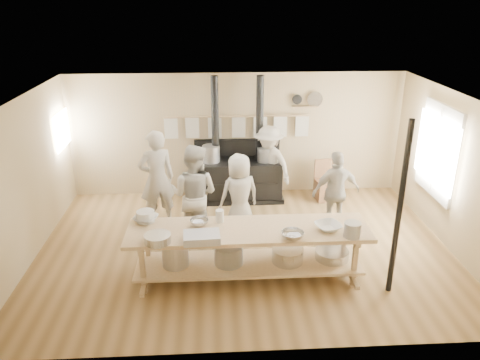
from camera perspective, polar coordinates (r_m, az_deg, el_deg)
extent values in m
plane|color=brown|center=(8.16, 0.53, -8.28)|extent=(7.00, 7.00, 0.00)
plane|color=tan|center=(9.95, -0.41, 5.55)|extent=(7.00, 0.00, 7.00)
plane|color=tan|center=(5.35, 2.40, -9.68)|extent=(7.00, 0.00, 7.00)
plane|color=tan|center=(8.15, -24.81, -0.32)|extent=(0.00, 5.00, 5.00)
plane|color=tan|center=(8.56, 24.65, 0.72)|extent=(0.00, 5.00, 5.00)
plane|color=#BFB28E|center=(7.21, 0.60, 9.88)|extent=(7.00, 7.00, 0.00)
cube|color=beige|center=(8.98, 23.00, 3.29)|extent=(0.06, 1.35, 1.65)
plane|color=white|center=(8.96, 22.77, 3.29)|extent=(0.00, 1.50, 1.50)
cube|color=beige|center=(8.96, 22.71, 3.29)|extent=(0.02, 0.03, 1.50)
plane|color=white|center=(9.83, -20.88, 5.71)|extent=(0.00, 0.90, 0.90)
cube|color=black|center=(9.86, -0.28, 0.01)|extent=(1.80, 0.70, 0.85)
cube|color=black|center=(10.00, -0.27, -1.99)|extent=(1.90, 0.75, 0.10)
cube|color=black|center=(9.93, -0.38, 4.00)|extent=(1.80, 0.12, 0.35)
cylinder|color=black|center=(9.49, -3.05, 7.36)|extent=(0.15, 0.15, 1.75)
cylinder|color=black|center=(9.53, 2.42, 7.45)|extent=(0.15, 0.15, 1.75)
cylinder|color=#B2B2B7|center=(9.64, -3.56, 3.22)|extent=(0.36, 0.36, 0.34)
cylinder|color=gray|center=(9.65, 3.00, 3.13)|extent=(0.30, 0.30, 0.30)
cylinder|color=#9D8459|center=(9.74, -0.39, 7.75)|extent=(3.00, 0.04, 0.04)
cube|color=silver|center=(9.82, -8.32, 6.32)|extent=(0.28, 0.01, 0.46)
cube|color=silver|center=(9.79, -5.68, 6.39)|extent=(0.28, 0.01, 0.46)
cube|color=silver|center=(9.79, -3.03, 6.46)|extent=(0.28, 0.01, 0.46)
cube|color=silver|center=(9.80, -0.39, 6.51)|extent=(0.28, 0.01, 0.46)
cube|color=silver|center=(9.83, 2.25, 6.54)|extent=(0.28, 0.01, 0.46)
cube|color=silver|center=(9.88, 4.87, 6.56)|extent=(0.28, 0.01, 0.46)
cube|color=silver|center=(9.96, 7.45, 6.57)|extent=(0.28, 0.01, 0.46)
cube|color=#9D8459|center=(9.89, 7.83, 8.84)|extent=(0.50, 0.14, 0.03)
cylinder|color=black|center=(9.85, 6.98, 9.72)|extent=(0.20, 0.04, 0.20)
cylinder|color=silver|center=(9.92, 9.12, 9.70)|extent=(0.32, 0.03, 0.32)
cube|color=#9D8459|center=(6.97, 1.05, -6.17)|extent=(3.60, 0.90, 0.06)
cube|color=#9D8459|center=(7.26, 1.02, -10.14)|extent=(3.40, 0.80, 0.04)
cube|color=#9D8459|center=(7.28, 1.02, -10.48)|extent=(3.30, 0.06, 0.06)
cube|color=#9D8459|center=(6.98, -11.80, -10.42)|extent=(0.07, 0.07, 0.85)
cube|color=#9D8459|center=(7.49, -11.18, -7.97)|extent=(0.07, 0.07, 0.85)
cube|color=#9D8459|center=(7.19, 13.81, -9.56)|extent=(0.07, 0.07, 0.85)
cube|color=#9D8459|center=(7.68, 12.56, -7.26)|extent=(0.07, 0.07, 0.85)
cylinder|color=#B2B2B7|center=(7.16, -7.89, -8.90)|extent=(0.40, 0.40, 0.38)
cylinder|color=gray|center=(7.16, -1.40, -9.06)|extent=(0.44, 0.44, 0.30)
cylinder|color=silver|center=(7.26, 5.82, -9.08)|extent=(0.48, 0.48, 0.22)
cylinder|color=silver|center=(7.41, 11.22, -9.05)|extent=(0.52, 0.52, 0.14)
cylinder|color=black|center=(6.82, 18.84, -3.59)|extent=(0.08, 0.08, 2.60)
imported|color=beige|center=(8.70, -10.10, 0.13)|extent=(0.78, 0.65, 1.85)
imported|color=beige|center=(8.03, -5.61, -1.78)|extent=(1.04, 0.92, 1.78)
imported|color=beige|center=(8.30, -0.09, -1.85)|extent=(0.86, 0.71, 1.52)
imported|color=beige|center=(8.60, 11.61, -1.42)|extent=(0.94, 0.51, 1.52)
imported|color=beige|center=(9.63, 3.52, 1.90)|extent=(1.18, 1.16, 1.63)
cube|color=#543421|center=(10.06, 10.34, -1.21)|extent=(0.45, 0.45, 0.42)
cube|color=#543421|center=(10.07, 10.13, 1.28)|extent=(0.40, 0.09, 0.47)
imported|color=white|center=(7.29, -11.42, -4.66)|extent=(0.46, 0.46, 0.09)
imported|color=silver|center=(7.07, -4.99, -5.14)|extent=(0.40, 0.40, 0.09)
imported|color=white|center=(7.04, 10.70, -5.61)|extent=(0.47, 0.47, 0.09)
imported|color=silver|center=(6.71, 6.40, -6.70)|extent=(0.42, 0.42, 0.10)
cube|color=#B2B2B7|center=(6.63, -4.69, -6.99)|extent=(0.53, 0.37, 0.11)
cylinder|color=silver|center=(6.67, -10.02, -7.03)|extent=(0.44, 0.44, 0.12)
cylinder|color=gray|center=(6.88, 13.53, -5.92)|extent=(0.31, 0.31, 0.22)
cylinder|color=white|center=(7.28, -11.45, -4.36)|extent=(0.31, 0.31, 0.17)
cylinder|color=white|center=(7.13, -2.48, -4.39)|extent=(0.14, 0.14, 0.19)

